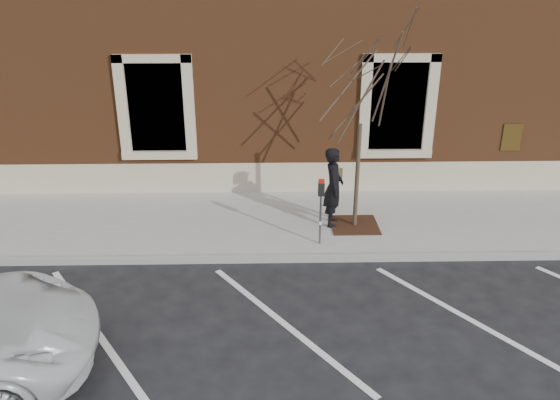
{
  "coord_description": "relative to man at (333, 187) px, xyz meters",
  "views": [
    {
      "loc": [
        -0.23,
        -9.89,
        5.41
      ],
      "look_at": [
        0.0,
        0.6,
        1.1
      ],
      "focal_mm": 35.0,
      "sensor_mm": 36.0,
      "label": 1
    }
  ],
  "objects": [
    {
      "name": "ground",
      "position": [
        -1.21,
        -1.44,
        -1.05
      ],
      "size": [
        120.0,
        120.0,
        0.0
      ],
      "primitive_type": "plane",
      "color": "#28282B",
      "rests_on": "ground"
    },
    {
      "name": "sidewalk_near",
      "position": [
        -1.21,
        0.31,
        -0.98
      ],
      "size": [
        40.0,
        3.5,
        0.15
      ],
      "primitive_type": "cube",
      "color": "#B8B5AD",
      "rests_on": "ground"
    },
    {
      "name": "curb_near",
      "position": [
        -1.21,
        -1.49,
        -0.98
      ],
      "size": [
        40.0,
        0.12,
        0.15
      ],
      "primitive_type": "cube",
      "color": "#9E9E99",
      "rests_on": "ground"
    },
    {
      "name": "parking_stripes",
      "position": [
        -1.21,
        -3.64,
        -1.05
      ],
      "size": [
        28.0,
        4.4,
        0.01
      ],
      "primitive_type": null,
      "color": "silver",
      "rests_on": "ground"
    },
    {
      "name": "building_civic",
      "position": [
        -1.21,
        6.3,
        2.94
      ],
      "size": [
        40.0,
        8.62,
        8.0
      ],
      "color": "brown",
      "rests_on": "ground"
    },
    {
      "name": "man",
      "position": [
        0.0,
        0.0,
        0.0
      ],
      "size": [
        0.53,
        0.72,
        1.81
      ],
      "primitive_type": "imported",
      "rotation": [
        0.0,
        0.0,
        1.42
      ],
      "color": "black",
      "rests_on": "sidewalk_near"
    },
    {
      "name": "parking_meter",
      "position": [
        -0.37,
        -0.98,
        0.1
      ],
      "size": [
        0.13,
        0.1,
        1.45
      ],
      "rotation": [
        0.0,
        0.0,
        0.12
      ],
      "color": "#595B60",
      "rests_on": "sidewalk_near"
    },
    {
      "name": "tree_grate",
      "position": [
        0.5,
        -0.09,
        -0.89
      ],
      "size": [
        1.06,
        1.06,
        0.03
      ],
      "primitive_type": "cube",
      "color": "#372211",
      "rests_on": "sidewalk_near"
    },
    {
      "name": "sapling",
      "position": [
        0.5,
        -0.09,
        2.11
      ],
      "size": [
        2.58,
        2.58,
        4.31
      ],
      "color": "#483B2B",
      "rests_on": "sidewalk_near"
    }
  ]
}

